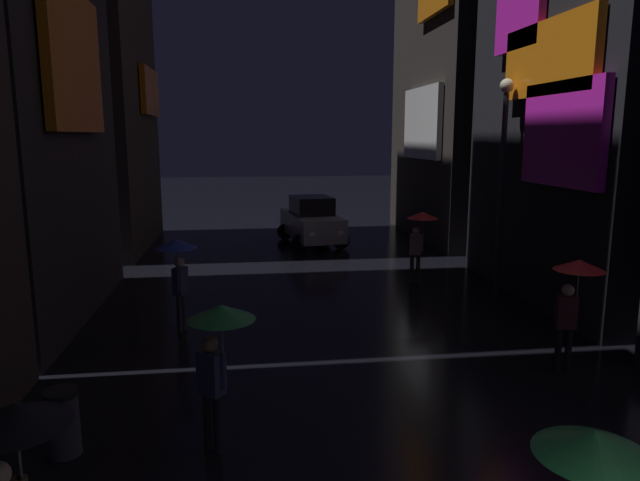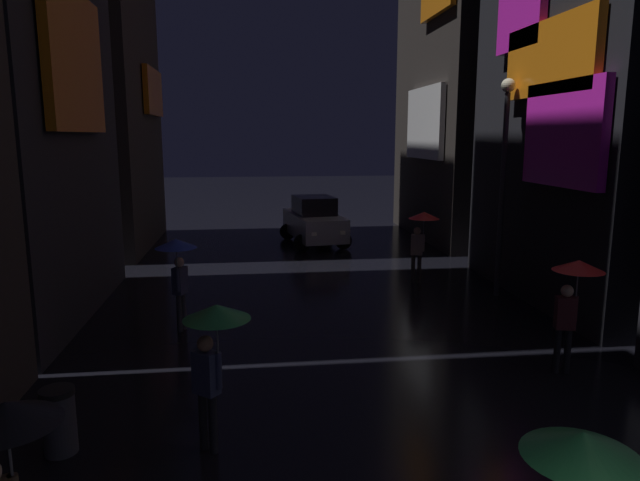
# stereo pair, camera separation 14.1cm
# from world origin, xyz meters

# --- Properties ---
(building_right_mid) EXTENTS (4.25, 7.37, 12.39)m
(building_right_mid) POSITION_xyz_m (7.47, 12.67, 6.21)
(building_right_mid) COLOR black
(building_right_mid) RESTS_ON ground
(pedestrian_far_right_green) EXTENTS (0.90, 0.90, 2.12)m
(pedestrian_far_right_green) POSITION_xyz_m (-2.17, 5.97, 1.67)
(pedestrian_far_right_green) COLOR black
(pedestrian_far_right_green) RESTS_ON ground
(pedestrian_midstreet_left_blue) EXTENTS (0.90, 0.90, 2.12)m
(pedestrian_midstreet_left_blue) POSITION_xyz_m (-3.24, 11.03, 1.67)
(pedestrian_midstreet_left_blue) COLOR #2D2D38
(pedestrian_midstreet_left_blue) RESTS_ON ground
(pedestrian_foreground_right_red) EXTENTS (0.90, 0.90, 2.12)m
(pedestrian_foreground_right_red) POSITION_xyz_m (4.09, 7.91, 1.67)
(pedestrian_foreground_right_red) COLOR black
(pedestrian_foreground_right_red) RESTS_ON ground
(pedestrian_near_crossing_black) EXTENTS (0.90, 0.90, 2.12)m
(pedestrian_near_crossing_black) POSITION_xyz_m (-3.76, 3.31, 1.67)
(pedestrian_near_crossing_black) COLOR #2D2D38
(pedestrian_near_crossing_black) RESTS_ON ground
(pedestrian_foreground_left_red) EXTENTS (0.90, 0.90, 2.12)m
(pedestrian_foreground_left_red) POSITION_xyz_m (3.32, 14.58, 1.67)
(pedestrian_foreground_left_red) COLOR #38332D
(pedestrian_foreground_left_red) RESTS_ON ground
(car_distant) EXTENTS (2.65, 4.32, 1.92)m
(car_distant) POSITION_xyz_m (0.90, 21.11, 0.93)
(car_distant) COLOR #99999E
(car_distant) RESTS_ON ground
(streetlamp_right_far) EXTENTS (0.36, 0.36, 5.75)m
(streetlamp_right_far) POSITION_xyz_m (5.00, 13.01, 3.58)
(streetlamp_right_far) COLOR #2D2D33
(streetlamp_right_far) RESTS_ON ground
(trash_bin) EXTENTS (0.46, 0.46, 0.93)m
(trash_bin) POSITION_xyz_m (-4.30, 6.23, 0.47)
(trash_bin) COLOR #3F3F47
(trash_bin) RESTS_ON ground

